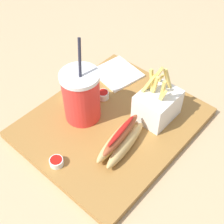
{
  "coord_description": "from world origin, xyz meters",
  "views": [
    {
      "loc": [
        -0.39,
        -0.35,
        0.61
      ],
      "look_at": [
        0.0,
        0.0,
        0.05
      ],
      "focal_mm": 49.69,
      "sensor_mm": 36.0,
      "label": 1
    }
  ],
  "objects_px": {
    "soda_cup": "(81,96)",
    "fries_basket": "(157,104)",
    "hot_dog_1": "(121,140)",
    "ketchup_cup_2": "(69,95)",
    "ketchup_cup_3": "(56,162)",
    "ketchup_cup_1": "(103,95)",
    "napkin_stack": "(117,73)"
  },
  "relations": [
    {
      "from": "soda_cup",
      "to": "fries_basket",
      "type": "distance_m",
      "value": 0.19
    },
    {
      "from": "hot_dog_1",
      "to": "ketchup_cup_2",
      "type": "relative_size",
      "value": 4.35
    },
    {
      "from": "hot_dog_1",
      "to": "ketchup_cup_3",
      "type": "relative_size",
      "value": 5.08
    },
    {
      "from": "hot_dog_1",
      "to": "ketchup_cup_3",
      "type": "distance_m",
      "value": 0.15
    },
    {
      "from": "fries_basket",
      "to": "hot_dog_1",
      "type": "height_order",
      "value": "fries_basket"
    },
    {
      "from": "ketchup_cup_3",
      "to": "ketchup_cup_1",
      "type": "bearing_deg",
      "value": 16.57
    },
    {
      "from": "fries_basket",
      "to": "hot_dog_1",
      "type": "bearing_deg",
      "value": 178.79
    },
    {
      "from": "ketchup_cup_1",
      "to": "ketchup_cup_2",
      "type": "xyz_separation_m",
      "value": [
        -0.06,
        0.07,
        -0.0
      ]
    },
    {
      "from": "ketchup_cup_3",
      "to": "napkin_stack",
      "type": "bearing_deg",
      "value": 17.59
    },
    {
      "from": "ketchup_cup_1",
      "to": "ketchup_cup_3",
      "type": "xyz_separation_m",
      "value": [
        -0.23,
        -0.07,
        -0.0
      ]
    },
    {
      "from": "soda_cup",
      "to": "ketchup_cup_1",
      "type": "bearing_deg",
      "value": 3.87
    },
    {
      "from": "ketchup_cup_1",
      "to": "ketchup_cup_3",
      "type": "relative_size",
      "value": 1.0
    },
    {
      "from": "napkin_stack",
      "to": "ketchup_cup_1",
      "type": "bearing_deg",
      "value": -160.13
    },
    {
      "from": "ketchup_cup_2",
      "to": "napkin_stack",
      "type": "relative_size",
      "value": 0.31
    },
    {
      "from": "soda_cup",
      "to": "ketchup_cup_2",
      "type": "height_order",
      "value": "soda_cup"
    },
    {
      "from": "fries_basket",
      "to": "ketchup_cup_1",
      "type": "height_order",
      "value": "fries_basket"
    },
    {
      "from": "ketchup_cup_2",
      "to": "napkin_stack",
      "type": "bearing_deg",
      "value": -11.32
    },
    {
      "from": "soda_cup",
      "to": "ketchup_cup_1",
      "type": "xyz_separation_m",
      "value": [
        0.08,
        0.01,
        -0.06
      ]
    },
    {
      "from": "soda_cup",
      "to": "napkin_stack",
      "type": "xyz_separation_m",
      "value": [
        0.18,
        0.04,
        -0.07
      ]
    },
    {
      "from": "hot_dog_1",
      "to": "soda_cup",
      "type": "bearing_deg",
      "value": 84.39
    },
    {
      "from": "soda_cup",
      "to": "ketchup_cup_3",
      "type": "bearing_deg",
      "value": -156.9
    },
    {
      "from": "fries_basket",
      "to": "hot_dog_1",
      "type": "distance_m",
      "value": 0.14
    },
    {
      "from": "ketchup_cup_2",
      "to": "ketchup_cup_3",
      "type": "relative_size",
      "value": 1.17
    },
    {
      "from": "fries_basket",
      "to": "ketchup_cup_1",
      "type": "bearing_deg",
      "value": 105.48
    },
    {
      "from": "hot_dog_1",
      "to": "ketchup_cup_3",
      "type": "xyz_separation_m",
      "value": [
        -0.13,
        0.08,
        -0.02
      ]
    },
    {
      "from": "soda_cup",
      "to": "fries_basket",
      "type": "bearing_deg",
      "value": -49.08
    },
    {
      "from": "ketchup_cup_1",
      "to": "soda_cup",
      "type": "bearing_deg",
      "value": -176.13
    },
    {
      "from": "fries_basket",
      "to": "ketchup_cup_3",
      "type": "distance_m",
      "value": 0.28
    },
    {
      "from": "ketchup_cup_2",
      "to": "ketchup_cup_3",
      "type": "bearing_deg",
      "value": -140.79
    },
    {
      "from": "fries_basket",
      "to": "soda_cup",
      "type": "bearing_deg",
      "value": 130.92
    },
    {
      "from": "napkin_stack",
      "to": "ketchup_cup_3",
      "type": "bearing_deg",
      "value": -162.41
    },
    {
      "from": "soda_cup",
      "to": "napkin_stack",
      "type": "bearing_deg",
      "value": 12.92
    }
  ]
}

